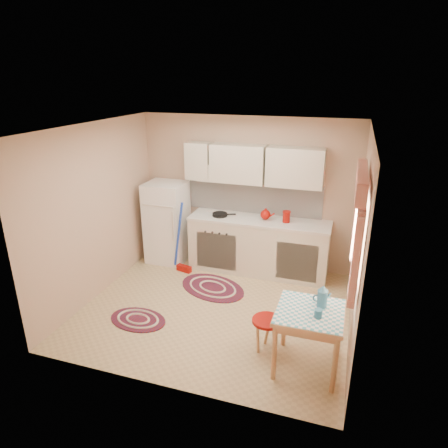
{
  "coord_description": "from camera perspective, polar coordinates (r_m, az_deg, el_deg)",
  "views": [
    {
      "loc": [
        1.61,
        -4.59,
        3.09
      ],
      "look_at": [
        0.04,
        0.25,
        1.18
      ],
      "focal_mm": 32.0,
      "sensor_mm": 36.0,
      "label": 1
    }
  ],
  "objects": [
    {
      "name": "mug",
      "position": [
        4.35,
        13.31,
        -12.37
      ],
      "size": [
        0.1,
        0.1,
        0.1
      ],
      "primitive_type": "cylinder",
      "rotation": [
        0.0,
        0.0,
        -0.25
      ],
      "color": "#2D678B",
      "rests_on": "table"
    },
    {
      "name": "countertop",
      "position": [
        6.42,
        5.04,
        0.52
      ],
      "size": [
        2.27,
        0.62,
        0.04
      ],
      "primitive_type": "cube",
      "color": "silver",
      "rests_on": "base_cabinets"
    },
    {
      "name": "red_canister",
      "position": [
        6.31,
        8.9,
        0.95
      ],
      "size": [
        0.15,
        0.15,
        0.16
      ],
      "primitive_type": "cylinder",
      "rotation": [
        0.0,
        0.0,
        0.38
      ],
      "color": "#9B0C05",
      "rests_on": "countertop"
    },
    {
      "name": "rug_center",
      "position": [
        6.25,
        -1.65,
        -9.05
      ],
      "size": [
        1.29,
        1.09,
        0.02
      ],
      "primitive_type": null,
      "rotation": [
        0.0,
        0.0,
        -0.38
      ],
      "color": "maroon",
      "rests_on": "ground"
    },
    {
      "name": "red_kettle",
      "position": [
        6.37,
        5.94,
        1.34
      ],
      "size": [
        0.19,
        0.17,
        0.18
      ],
      "primitive_type": null,
      "rotation": [
        0.0,
        0.0,
        0.1
      ],
      "color": "#9B0C05",
      "rests_on": "countertop"
    },
    {
      "name": "broom",
      "position": [
        6.52,
        -5.89,
        -2.02
      ],
      "size": [
        0.3,
        0.18,
        1.2
      ],
      "primitive_type": null,
      "rotation": [
        0.0,
        0.0,
        -0.24
      ],
      "color": "blue",
      "rests_on": "ground"
    },
    {
      "name": "fridge",
      "position": [
        6.96,
        -8.13,
        0.23
      ],
      "size": [
        0.65,
        0.6,
        1.4
      ],
      "primitive_type": "cube",
      "color": "white",
      "rests_on": "ground"
    },
    {
      "name": "table",
      "position": [
        4.66,
        11.86,
        -15.83
      ],
      "size": [
        0.72,
        0.72,
        0.72
      ],
      "primitive_type": "cube",
      "color": "tan",
      "rests_on": "ground"
    },
    {
      "name": "frying_pan",
      "position": [
        6.53,
        -0.6,
        1.35
      ],
      "size": [
        0.31,
        0.31,
        0.05
      ],
      "primitive_type": "cylinder",
      "rotation": [
        0.0,
        0.0,
        0.34
      ],
      "color": "black",
      "rests_on": "countertop"
    },
    {
      "name": "room_shell",
      "position": [
        5.26,
        1.17,
        4.03
      ],
      "size": [
        3.64,
        3.6,
        2.52
      ],
      "color": "tan",
      "rests_on": "ground"
    },
    {
      "name": "coffee_pot",
      "position": [
        4.49,
        13.88,
        -9.99
      ],
      "size": [
        0.16,
        0.15,
        0.27
      ],
      "primitive_type": null,
      "rotation": [
        0.0,
        0.0,
        0.29
      ],
      "color": "#2D678B",
      "rests_on": "table"
    },
    {
      "name": "rug_left",
      "position": [
        5.63,
        -12.19,
        -13.2
      ],
      "size": [
        0.85,
        0.62,
        0.02
      ],
      "primitive_type": null,
      "rotation": [
        0.0,
        0.0,
        -0.11
      ],
      "color": "maroon",
      "rests_on": "ground"
    },
    {
      "name": "base_cabinets",
      "position": [
        6.59,
        4.92,
        -3.24
      ],
      "size": [
        2.25,
        0.6,
        0.88
      ],
      "primitive_type": "cube",
      "color": "beige",
      "rests_on": "ground"
    },
    {
      "name": "stool",
      "position": [
        4.92,
        6.09,
        -15.44
      ],
      "size": [
        0.38,
        0.38,
        0.42
      ],
      "primitive_type": "cylinder",
      "rotation": [
        0.0,
        0.0,
        0.08
      ],
      "color": "#9B0C05",
      "rests_on": "ground"
    }
  ]
}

